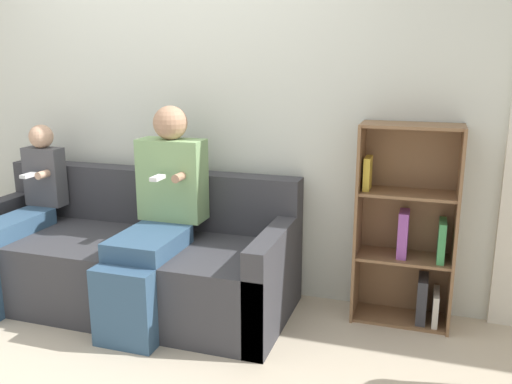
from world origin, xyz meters
The scene contains 6 objects.
ground_plane centered at (0.00, 0.00, 0.00)m, with size 14.00×14.00×0.00m, color beige.
back_wall centered at (0.00, 1.01, 1.27)m, with size 10.00×0.06×2.55m.
couch centered at (-0.16, 0.54, 0.29)m, with size 2.17×0.88×0.85m.
adult_seated centered at (0.13, 0.44, 0.68)m, with size 0.43×0.82×1.31m.
child_seated centered at (-0.89, 0.39, 0.57)m, with size 0.28×0.83×1.15m.
bookshelf centered at (1.60, 0.86, 0.57)m, with size 0.58×0.30×1.22m.
Camera 1 is at (1.69, -2.41, 1.59)m, focal length 38.00 mm.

